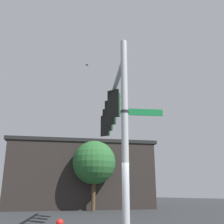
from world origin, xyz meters
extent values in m
cylinder|color=#ADB2B7|center=(0.00, 0.00, 3.35)|extent=(0.22, 0.22, 6.71)
cylinder|color=#ADB2B7|center=(-2.24, 3.13, 5.98)|extent=(4.64, 6.37, 0.19)
cylinder|color=black|center=(-1.45, 2.03, 5.79)|extent=(0.08, 0.08, 0.18)
cube|color=#194723|center=(-1.45, 2.03, 5.17)|extent=(0.36, 0.30, 1.05)
sphere|color=#590F0F|center=(-1.45, 2.22, 5.52)|extent=(0.22, 0.22, 0.22)
cube|color=#194723|center=(-1.45, 2.24, 5.62)|extent=(0.24, 0.20, 0.03)
sphere|color=brown|center=(-1.45, 2.22, 5.17)|extent=(0.22, 0.22, 0.22)
cube|color=#194723|center=(-1.45, 2.24, 5.27)|extent=(0.24, 0.20, 0.03)
sphere|color=#1EE533|center=(-1.45, 2.22, 4.82)|extent=(0.22, 0.22, 0.22)
cube|color=#194723|center=(-1.45, 2.24, 4.92)|extent=(0.24, 0.20, 0.03)
cube|color=black|center=(-1.45, 1.86, 5.17)|extent=(0.54, 0.03, 1.22)
cylinder|color=black|center=(-2.26, 3.15, 5.79)|extent=(0.08, 0.08, 0.18)
cube|color=#194723|center=(-2.26, 3.15, 5.17)|extent=(0.36, 0.30, 1.05)
sphere|color=#590F0F|center=(-2.26, 3.33, 5.52)|extent=(0.22, 0.22, 0.22)
cube|color=#194723|center=(-2.26, 3.35, 5.62)|extent=(0.24, 0.20, 0.03)
sphere|color=brown|center=(-2.26, 3.33, 5.17)|extent=(0.22, 0.22, 0.22)
cube|color=#194723|center=(-2.26, 3.35, 5.27)|extent=(0.24, 0.20, 0.03)
sphere|color=#1EE533|center=(-2.26, 3.33, 4.82)|extent=(0.22, 0.22, 0.22)
cube|color=#194723|center=(-2.26, 3.35, 4.92)|extent=(0.24, 0.20, 0.03)
cube|color=black|center=(-2.26, 2.98, 5.17)|extent=(0.54, 0.03, 1.22)
cylinder|color=black|center=(-3.06, 4.27, 5.79)|extent=(0.08, 0.08, 0.18)
cube|color=#194723|center=(-3.06, 4.27, 5.17)|extent=(0.36, 0.30, 1.05)
sphere|color=#590F0F|center=(-3.06, 4.45, 5.52)|extent=(0.22, 0.22, 0.22)
cube|color=#194723|center=(-3.06, 4.47, 5.62)|extent=(0.24, 0.20, 0.03)
sphere|color=brown|center=(-3.06, 4.45, 5.17)|extent=(0.22, 0.22, 0.22)
cube|color=#194723|center=(-3.06, 4.47, 5.27)|extent=(0.24, 0.20, 0.03)
sphere|color=#1EE533|center=(-3.06, 4.45, 4.82)|extent=(0.22, 0.22, 0.22)
cube|color=#194723|center=(-3.06, 4.47, 4.92)|extent=(0.24, 0.20, 0.03)
cube|color=black|center=(-3.06, 4.10, 5.17)|extent=(0.54, 0.03, 1.22)
cylinder|color=black|center=(-3.86, 5.38, 5.79)|extent=(0.08, 0.08, 0.18)
cube|color=#194723|center=(-3.86, 5.38, 5.17)|extent=(0.36, 0.30, 1.05)
sphere|color=#590F0F|center=(-3.86, 5.57, 5.52)|extent=(0.22, 0.22, 0.22)
cube|color=#194723|center=(-3.86, 5.59, 5.62)|extent=(0.24, 0.20, 0.03)
sphere|color=brown|center=(-3.86, 5.57, 5.17)|extent=(0.22, 0.22, 0.22)
cube|color=#194723|center=(-3.86, 5.59, 5.27)|extent=(0.24, 0.20, 0.03)
sphere|color=#1EE533|center=(-3.86, 5.57, 4.82)|extent=(0.22, 0.22, 0.22)
cube|color=#194723|center=(-3.86, 5.59, 4.92)|extent=(0.24, 0.20, 0.03)
cube|color=black|center=(-3.86, 5.21, 5.17)|extent=(0.54, 0.03, 1.22)
cube|color=#147238|center=(0.57, 0.41, 4.13)|extent=(0.94, 0.68, 0.22)
cube|color=white|center=(0.57, 0.42, 4.13)|extent=(0.93, 0.67, 0.04)
cylinder|color=#262626|center=(0.00, 0.00, 4.13)|extent=(0.26, 0.26, 0.08)
ellipsoid|color=black|center=(-4.64, 4.37, 8.83)|extent=(0.19, 0.17, 0.06)
cube|color=black|center=(-4.65, 4.39, 8.84)|extent=(0.18, 0.20, 0.08)
cube|color=black|center=(-4.63, 4.36, 8.84)|extent=(0.18, 0.21, 0.06)
cube|color=#282321|center=(-10.83, 12.69, 2.76)|extent=(12.78, 11.95, 5.51)
cube|color=#193F1E|center=(-12.66, 14.83, 3.03)|extent=(9.22, 8.07, 0.30)
cube|color=black|center=(-10.83, 12.69, 5.66)|extent=(13.30, 12.43, 0.30)
cylinder|color=#4C3823|center=(-8.13, 10.71, 1.26)|extent=(0.31, 0.31, 2.51)
sphere|color=#28602D|center=(-8.13, 10.71, 3.73)|extent=(3.48, 3.48, 3.48)
sphere|color=red|center=(-2.18, -0.33, 0.71)|extent=(0.23, 0.23, 0.23)
camera|label=1|loc=(3.57, -7.21, 1.79)|focal=41.54mm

